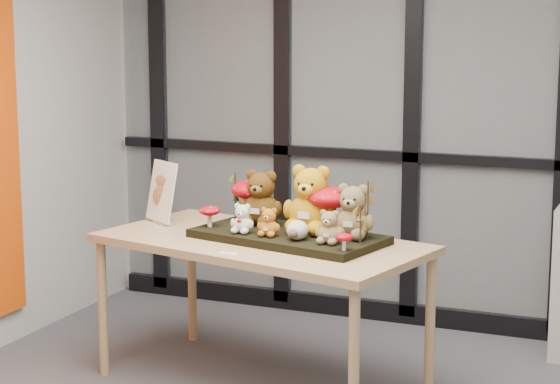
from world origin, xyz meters
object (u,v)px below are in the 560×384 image
at_px(diorama_tray, 288,237).
at_px(bear_small_yellow, 269,220).
at_px(display_table, 261,252).
at_px(bear_white_bow, 243,217).
at_px(mushroom_back_right, 330,208).
at_px(sign_holder, 162,194).
at_px(bear_tan_back, 353,208).
at_px(mushroom_front_left, 210,215).
at_px(bear_pooh_yellow, 311,195).
at_px(plush_cream_hedgehog, 297,229).
at_px(mushroom_front_right, 344,241).
at_px(mushroom_back_left, 251,199).
at_px(bear_brown_medium, 261,195).
at_px(bear_beige_small, 329,225).

xyz_separation_m(diorama_tray, bear_small_yellow, (-0.06, -0.11, 0.10)).
height_order(display_table, bear_white_bow, bear_white_bow).
distance_m(bear_small_yellow, mushroom_back_right, 0.32).
distance_m(bear_small_yellow, sign_holder, 0.79).
bearing_deg(bear_tan_back, mushroom_front_left, -163.89).
relative_size(bear_pooh_yellow, plush_cream_hedgehog, 3.54).
bearing_deg(diorama_tray, display_table, -153.43).
relative_size(bear_pooh_yellow, mushroom_front_right, 4.14).
height_order(plush_cream_hedgehog, mushroom_back_left, mushroom_back_left).
distance_m(plush_cream_hedgehog, mushroom_back_left, 0.52).
height_order(bear_brown_medium, sign_holder, bear_brown_medium).
xyz_separation_m(bear_small_yellow, bear_beige_small, (0.33, -0.04, 0.01)).
relative_size(mushroom_front_right, sign_holder, 0.27).
bearing_deg(mushroom_back_left, diorama_tray, -33.96).
bearing_deg(mushroom_front_right, diorama_tray, 146.35).
height_order(display_table, bear_small_yellow, bear_small_yellow).
bearing_deg(mushroom_front_left, plush_cream_hedgehog, -11.46).
height_order(bear_tan_back, mushroom_front_right, bear_tan_back).
bearing_deg(mushroom_front_left, sign_holder, 156.47).
height_order(bear_small_yellow, bear_beige_small, bear_beige_small).
distance_m(bear_white_bow, bear_beige_small, 0.49).
bearing_deg(mushroom_back_right, plush_cream_hedgehog, -114.72).
bearing_deg(bear_pooh_yellow, display_table, -145.05).
bearing_deg(bear_white_bow, bear_beige_small, 6.29).
bearing_deg(bear_white_bow, mushroom_back_left, 118.63).
distance_m(bear_pooh_yellow, bear_tan_back, 0.25).
height_order(bear_tan_back, sign_holder, sign_holder).
distance_m(bear_small_yellow, plush_cream_hedgehog, 0.17).
bearing_deg(bear_pooh_yellow, diorama_tray, -134.95).
relative_size(diorama_tray, mushroom_back_left, 3.96).
bearing_deg(bear_brown_medium, mushroom_front_left, -133.95).
distance_m(plush_cream_hedgehog, mushroom_front_left, 0.54).
bearing_deg(bear_small_yellow, mushroom_front_right, -5.68).
bearing_deg(bear_tan_back, mushroom_back_left, 177.01).
xyz_separation_m(mushroom_back_left, mushroom_front_right, (0.68, -0.46, -0.07)).
xyz_separation_m(bear_pooh_yellow, mushroom_front_right, (0.29, -0.32, -0.14)).
bearing_deg(sign_holder, diorama_tray, 20.64).
bearing_deg(bear_small_yellow, bear_beige_small, 6.15).
relative_size(bear_pooh_yellow, bear_tan_back, 1.27).
bearing_deg(mushroom_front_right, bear_white_bow, 164.55).
bearing_deg(mushroom_front_right, bear_beige_small, 135.74).
bearing_deg(bear_tan_back, display_table, -160.75).
bearing_deg(plush_cream_hedgehog, mushroom_front_left, -178.69).
xyz_separation_m(bear_pooh_yellow, mushroom_back_right, (0.10, 0.01, -0.06)).
relative_size(bear_small_yellow, bear_white_bow, 0.96).
bearing_deg(bear_beige_small, mushroom_front_left, -177.11).
bearing_deg(mushroom_back_left, mushroom_front_right, -33.79).
height_order(display_table, mushroom_back_right, mushroom_back_right).
height_order(mushroom_back_right, mushroom_front_right, mushroom_back_right).
xyz_separation_m(bear_small_yellow, sign_holder, (-0.75, 0.25, 0.04)).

